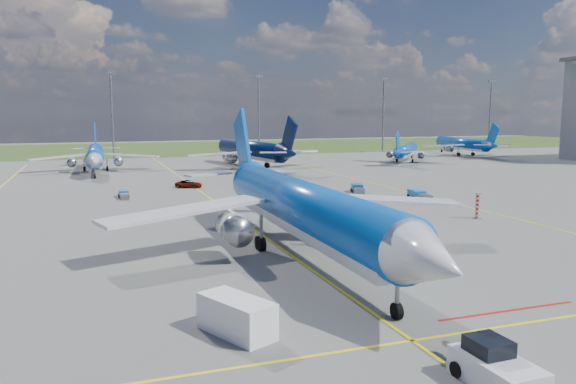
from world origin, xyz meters
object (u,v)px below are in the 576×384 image
object	(u,v)px
baggage_tug_e	(358,189)
service_car_c	(290,190)
bg_jet_ne	(406,162)
service_car_b	(189,184)
service_van	(236,316)
pushback_tug	(495,368)
baggage_tug_w	(419,196)
baggage_tug_c	(124,195)
warning_post	(478,206)
main_airliner	(303,256)
uld_container	(369,247)
bg_jet_nnw	(96,172)
bg_jet_n	(251,167)
bg_jet_ene	(461,155)

from	to	relation	value
baggage_tug_e	service_car_c	bearing A→B (deg)	-170.30
bg_jet_ne	service_car_c	world-z (taller)	bg_jet_ne
service_car_b	service_van	bearing A→B (deg)	-163.55
baggage_tug_e	pushback_tug	bearing A→B (deg)	-90.35
baggage_tug_w	baggage_tug_c	world-z (taller)	baggage_tug_w
warning_post	main_airliner	world-z (taller)	main_airliner
baggage_tug_c	baggage_tug_e	bearing A→B (deg)	-10.84
warning_post	baggage_tug_c	bearing A→B (deg)	141.42
warning_post	uld_container	bearing A→B (deg)	-150.37
main_airliner	service_car_b	world-z (taller)	main_airliner
service_car_b	baggage_tug_w	distance (m)	36.90
bg_jet_nnw	service_van	world-z (taller)	bg_jet_nnw
service_car_b	baggage_tug_e	world-z (taller)	baggage_tug_e
baggage_tug_w	bg_jet_ne	bearing A→B (deg)	69.58
baggage_tug_e	bg_jet_nnw	bearing A→B (deg)	149.67
bg_jet_nnw	service_car_c	bearing A→B (deg)	-56.92
bg_jet_ne	main_airliner	world-z (taller)	main_airliner
pushback_tug	service_van	xyz separation A→B (m)	(-9.46, 9.59, 0.21)
bg_jet_nnw	bg_jet_n	world-z (taller)	bg_jet_n
bg_jet_nnw	service_car_c	distance (m)	51.19
main_airliner	uld_container	distance (m)	5.60
bg_jet_ene	pushback_tug	bearing A→B (deg)	61.62
main_airliner	service_car_c	bearing A→B (deg)	72.37
warning_post	main_airliner	size ratio (longest dim) A/B	0.06
bg_jet_nnw	baggage_tug_e	bearing A→B (deg)	-49.40
bg_jet_n	uld_container	xyz separation A→B (m)	(-11.94, -79.35, 0.88)
uld_container	service_car_b	size ratio (longest dim) A/B	0.51
bg_jet_ne	baggage_tug_e	size ratio (longest dim) A/B	5.43
bg_jet_ene	service_van	world-z (taller)	bg_jet_ene
bg_jet_ne	pushback_tug	world-z (taller)	bg_jet_ne
bg_jet_ene	baggage_tug_c	size ratio (longest dim) A/B	8.06
bg_jet_nnw	baggage_tug_e	xyz separation A→B (m)	(37.19, -45.44, 0.58)
pushback_tug	service_car_b	distance (m)	71.47
service_car_c	baggage_tug_w	bearing A→B (deg)	15.07
bg_jet_nnw	baggage_tug_c	bearing A→B (deg)	-83.72
bg_jet_ne	uld_container	bearing A→B (deg)	96.69
bg_jet_ne	baggage_tug_e	world-z (taller)	bg_jet_ne
baggage_tug_w	baggage_tug_c	distance (m)	41.97
bg_jet_n	bg_jet_ene	distance (m)	68.22
bg_jet_nnw	service_car_b	bearing A→B (deg)	-64.22
main_airliner	uld_container	bearing A→B (deg)	-21.45
baggage_tug_e	warning_post	bearing A→B (deg)	-60.45
bg_jet_nnw	bg_jet_n	bearing A→B (deg)	0.20
warning_post	main_airliner	xyz separation A→B (m)	(-25.10, -9.31, -1.50)
bg_jet_ene	main_airliner	size ratio (longest dim) A/B	0.77
bg_jet_n	bg_jet_ene	world-z (taller)	bg_jet_n
bg_jet_n	service_car_c	distance (m)	43.30
bg_jet_nnw	baggage_tug_c	distance (m)	38.82
bg_jet_ne	bg_jet_ene	xyz separation A→B (m)	(26.29, 13.23, 0.00)
service_car_b	bg_jet_nnw	bearing A→B (deg)	48.04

